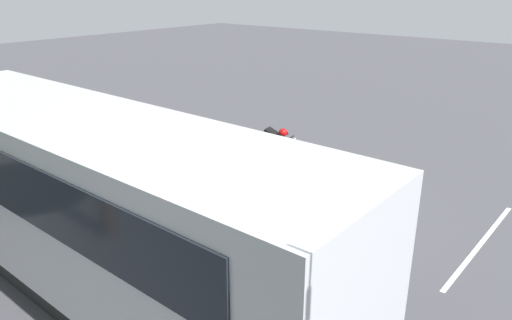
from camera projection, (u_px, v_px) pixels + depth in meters
The scene contains 14 objects.
ground_plane at pixel (292, 216), 11.70m from camera, with size 80.00×80.00×0.00m, color #424247.
tour_bus at pixel (92, 203), 8.58m from camera, with size 10.73×2.64×3.25m.
spectator_far_left at pixel (303, 219), 9.25m from camera, with size 0.57×0.32×1.78m.
spectator_left at pixel (261, 197), 10.15m from camera, with size 0.57×0.38×1.79m.
spectator_centre at pixel (227, 184), 10.76m from camera, with size 0.58×0.37×1.82m.
spectator_right at pixel (191, 178), 11.08m from camera, with size 0.57×0.31×1.81m.
spectator_far_right at pixel (154, 171), 11.73m from camera, with size 0.57×0.39×1.68m.
parked_motorcycle_silver at pixel (193, 220), 10.46m from camera, with size 2.05×0.58×0.99m.
stunt_motorcycle at pixel (271, 146), 14.72m from camera, with size 2.04×0.68×1.23m.
traffic_cone at pixel (329, 170), 13.68m from camera, with size 0.34×0.34×0.63m.
bay_line_a at pixel (481, 244), 10.45m from camera, with size 0.18×4.56×0.01m.
bay_line_b at pixel (359, 206), 12.18m from camera, with size 0.18×4.52×0.01m.
bay_line_c at pixel (268, 178), 13.92m from camera, with size 0.18×4.59×0.01m.
bay_line_d at pixel (197, 156), 15.66m from camera, with size 0.17×3.91×0.01m.
Camera 1 is at (-5.96, 8.67, 5.37)m, focal length 33.77 mm.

